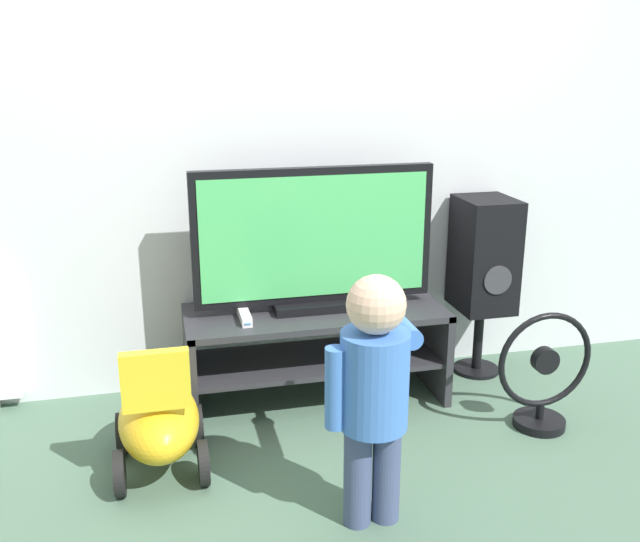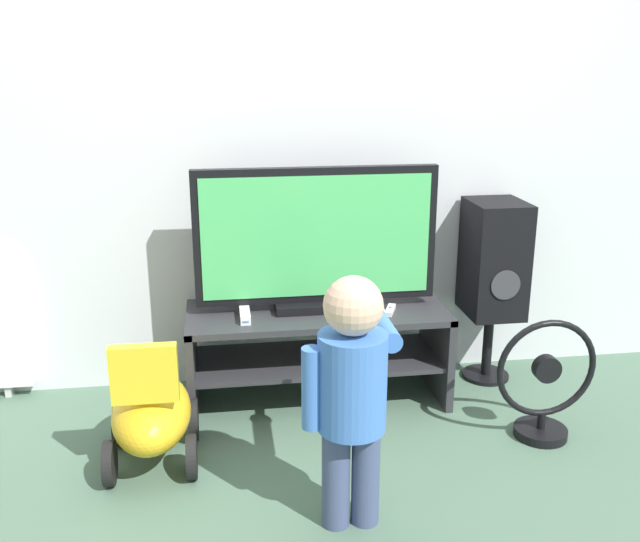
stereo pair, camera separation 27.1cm
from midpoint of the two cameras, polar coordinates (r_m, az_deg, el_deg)
name	(u,v)px [view 2 (the right image)]	position (r m, az deg, el deg)	size (l,w,h in m)	color
ground_plane	(325,422)	(3.35, 2.74, -12.04)	(16.00, 16.00, 0.00)	#4C6B56
wall_back	(307,124)	(3.50, 1.24, 11.67)	(10.00, 0.06, 2.60)	silver
tv_stand	(317,340)	(3.43, 2.04, -5.55)	(1.23, 0.48, 0.46)	#2D2D33
television	(316,241)	(3.29, 2.06, 2.40)	(1.13, 0.20, 0.67)	black
game_console	(245,314)	(3.27, -3.69, -3.48)	(0.05, 0.20, 0.04)	white
remote_primary	(390,310)	(3.37, 7.93, -3.15)	(0.08, 0.13, 0.03)	white
child	(352,383)	(2.47, 5.78, -8.93)	(0.36, 0.52, 0.93)	#3F4C72
speaker_tower	(494,263)	(3.69, 15.79, 0.62)	(0.27, 0.33, 0.94)	black
floor_fan	(545,385)	(3.32, 19.84, -8.65)	(0.45, 0.23, 0.55)	black
ride_on_toy	(152,413)	(3.01, -10.80, -11.16)	(0.36, 0.55, 0.58)	gold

